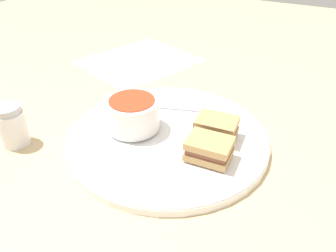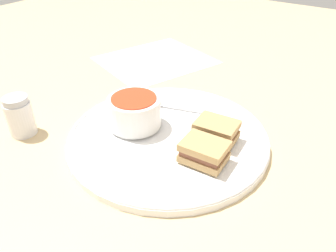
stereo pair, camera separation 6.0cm
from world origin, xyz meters
name	(u,v)px [view 1 (the left image)]	position (x,y,z in m)	size (l,w,h in m)	color
ground_plane	(168,141)	(0.00, 0.00, 0.00)	(2.40, 2.40, 0.00)	#D1B27F
plate	(168,137)	(0.00, 0.00, 0.01)	(0.37, 0.37, 0.02)	white
soup_bowl	(133,113)	(-0.07, -0.01, 0.05)	(0.10, 0.10, 0.06)	white
spoon	(153,104)	(-0.07, 0.08, 0.02)	(0.12, 0.05, 0.01)	silver
sandwich_half_near	(209,149)	(0.09, -0.03, 0.04)	(0.08, 0.06, 0.04)	tan
sandwich_half_far	(216,127)	(0.08, 0.03, 0.04)	(0.08, 0.06, 0.04)	tan
salt_shaker	(12,126)	(-0.25, -0.14, 0.04)	(0.05, 0.05, 0.08)	silver
menu_sheet	(139,61)	(-0.25, 0.30, 0.00)	(0.34, 0.36, 0.00)	white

